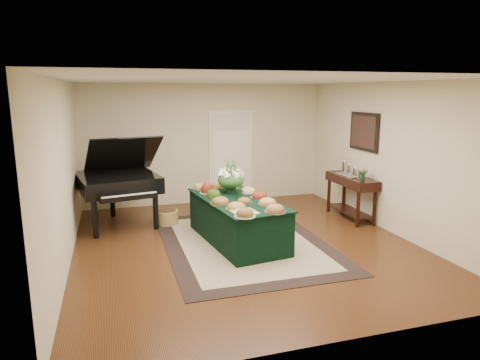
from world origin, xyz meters
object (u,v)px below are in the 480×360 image
object	(u,v)px
buffet_table	(237,220)
grand_piano	(118,181)
mahogany_sideboard	(351,186)
floral_centerpiece	(231,177)

from	to	relation	value
buffet_table	grand_piano	distance (m)	2.49
buffet_table	grand_piano	world-z (taller)	grand_piano
mahogany_sideboard	floral_centerpiece	bearing A→B (deg)	-175.83
floral_centerpiece	grand_piano	bearing A→B (deg)	150.49
grand_piano	buffet_table	bearing A→B (deg)	-39.57
buffet_table	floral_centerpiece	distance (m)	0.82
floral_centerpiece	grand_piano	xyz separation A→B (m)	(-1.91, 1.08, -0.18)
buffet_table	floral_centerpiece	xyz separation A→B (m)	(0.03, 0.48, 0.66)
floral_centerpiece	mahogany_sideboard	world-z (taller)	floral_centerpiece
floral_centerpiece	grand_piano	size ratio (longest dim) A/B	0.26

